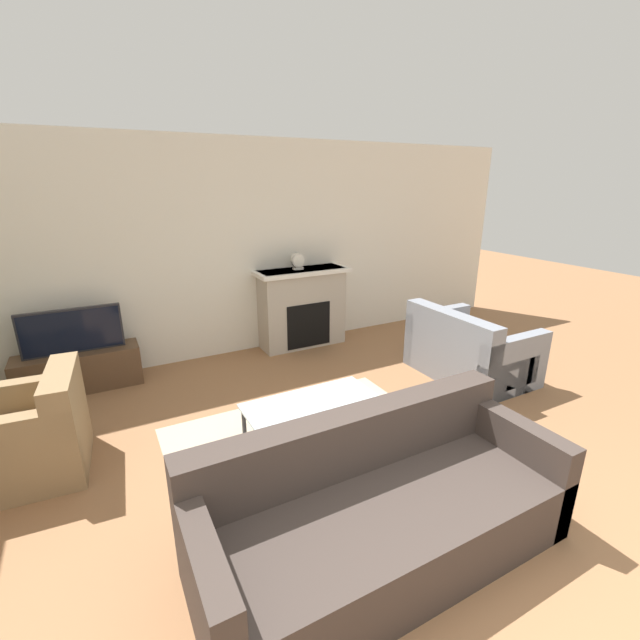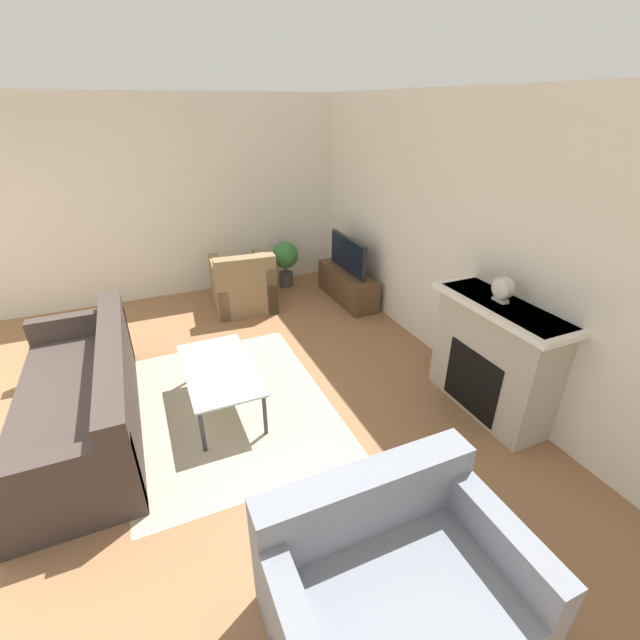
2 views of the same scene
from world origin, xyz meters
name	(u,v)px [view 1 (image 1 of 2)]	position (x,y,z in m)	size (l,w,h in m)	color
wall_back	(226,251)	(0.00, 4.59, 1.35)	(8.99, 0.06, 2.70)	silver
area_rug	(312,445)	(-0.05, 2.15, 0.00)	(2.33, 1.80, 0.00)	#B7A88E
fireplace	(302,306)	(0.93, 4.35, 0.56)	(1.27, 0.46, 1.07)	#B2A899
tv_stand	(80,371)	(-1.80, 4.29, 0.22)	(1.23, 0.37, 0.44)	brown
tv	(72,331)	(-1.80, 4.29, 0.68)	(0.98, 0.06, 0.48)	#232328
couch_sectional	(380,511)	(-0.19, 0.98, 0.29)	(2.26, 0.90, 0.82)	#3D332D
couch_loveseat	(468,352)	(2.20, 2.55, 0.29)	(0.94, 1.29, 0.82)	gray
armchair_by_window	(25,440)	(-2.16, 2.86, 0.30)	(0.95, 0.85, 0.82)	#8C704C
coffee_table	(314,408)	(-0.05, 2.11, 0.39)	(1.13, 0.60, 0.42)	#333338
mantel_clock	(298,261)	(0.88, 4.36, 1.18)	(0.19, 0.07, 0.22)	beige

